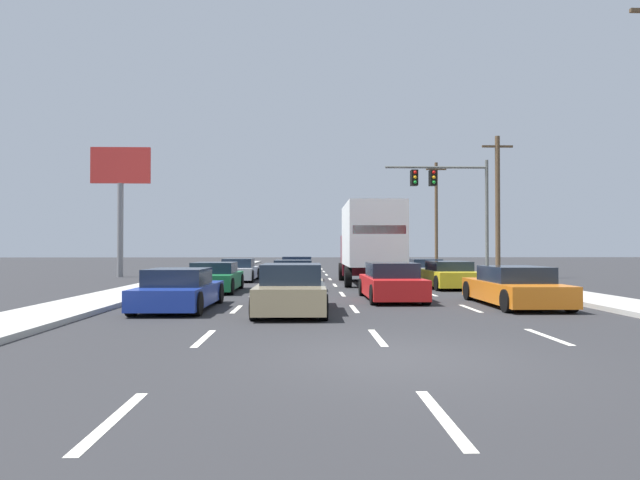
{
  "coord_description": "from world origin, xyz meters",
  "views": [
    {
      "loc": [
        -1.43,
        -8.67,
        1.76
      ],
      "look_at": [
        -0.87,
        11.22,
        2.06
      ],
      "focal_mm": 30.25,
      "sensor_mm": 36.0,
      "label": 1
    }
  ],
  "objects_px": {
    "box_truck": "(370,240)",
    "roadside_billboard": "(121,186)",
    "utility_pole_far": "(436,214)",
    "car_tan": "(292,290)",
    "car_red": "(391,283)",
    "car_gray": "(293,276)",
    "car_yellow": "(447,275)",
    "car_green": "(215,278)",
    "car_orange": "(514,287)",
    "car_white": "(424,270)",
    "car_blue": "(179,291)",
    "utility_pole_mid": "(498,205)",
    "traffic_signal_mast": "(446,190)",
    "car_navy": "(298,270)",
    "car_silver": "(239,271)"
  },
  "relations": [
    {
      "from": "car_green",
      "to": "car_navy",
      "type": "bearing_deg",
      "value": 66.36
    },
    {
      "from": "car_gray",
      "to": "roadside_billboard",
      "type": "relative_size",
      "value": 0.51
    },
    {
      "from": "car_silver",
      "to": "car_white",
      "type": "distance_m",
      "value": 10.26
    },
    {
      "from": "car_blue",
      "to": "car_white",
      "type": "height_order",
      "value": "car_blue"
    },
    {
      "from": "car_gray",
      "to": "car_yellow",
      "type": "relative_size",
      "value": 0.88
    },
    {
      "from": "car_orange",
      "to": "roadside_billboard",
      "type": "distance_m",
      "value": 24.93
    },
    {
      "from": "car_silver",
      "to": "car_green",
      "type": "bearing_deg",
      "value": -91.13
    },
    {
      "from": "car_green",
      "to": "car_gray",
      "type": "height_order",
      "value": "car_gray"
    },
    {
      "from": "utility_pole_mid",
      "to": "utility_pole_far",
      "type": "xyz_separation_m",
      "value": [
        0.41,
        16.31,
        0.53
      ]
    },
    {
      "from": "utility_pole_far",
      "to": "car_tan",
      "type": "bearing_deg",
      "value": -110.35
    },
    {
      "from": "car_red",
      "to": "car_silver",
      "type": "bearing_deg",
      "value": 121.11
    },
    {
      "from": "car_silver",
      "to": "car_yellow",
      "type": "distance_m",
      "value": 11.15
    },
    {
      "from": "car_green",
      "to": "utility_pole_far",
      "type": "xyz_separation_m",
      "value": [
        15.31,
        25.33,
        4.27
      ]
    },
    {
      "from": "box_truck",
      "to": "utility_pole_far",
      "type": "distance_m",
      "value": 22.96
    },
    {
      "from": "roadside_billboard",
      "to": "car_green",
      "type": "bearing_deg",
      "value": -55.78
    },
    {
      "from": "car_blue",
      "to": "utility_pole_mid",
      "type": "xyz_separation_m",
      "value": [
        14.85,
        15.36,
        3.75
      ]
    },
    {
      "from": "box_truck",
      "to": "car_white",
      "type": "height_order",
      "value": "box_truck"
    },
    {
      "from": "car_gray",
      "to": "traffic_signal_mast",
      "type": "xyz_separation_m",
      "value": [
        9.08,
        9.71,
        4.76
      ]
    },
    {
      "from": "traffic_signal_mast",
      "to": "car_gray",
      "type": "bearing_deg",
      "value": -133.05
    },
    {
      "from": "car_red",
      "to": "utility_pole_far",
      "type": "bearing_deg",
      "value": 73.34
    },
    {
      "from": "box_truck",
      "to": "roadside_billboard",
      "type": "relative_size",
      "value": 1.02
    },
    {
      "from": "car_yellow",
      "to": "traffic_signal_mast",
      "type": "bearing_deg",
      "value": 75.52
    },
    {
      "from": "car_gray",
      "to": "car_yellow",
      "type": "bearing_deg",
      "value": 8.34
    },
    {
      "from": "car_orange",
      "to": "utility_pole_mid",
      "type": "relative_size",
      "value": 0.57
    },
    {
      "from": "car_green",
      "to": "roadside_billboard",
      "type": "bearing_deg",
      "value": 124.22
    },
    {
      "from": "car_orange",
      "to": "traffic_signal_mast",
      "type": "height_order",
      "value": "traffic_signal_mast"
    },
    {
      "from": "car_white",
      "to": "utility_pole_mid",
      "type": "distance_m",
      "value": 5.98
    },
    {
      "from": "car_tan",
      "to": "roadside_billboard",
      "type": "bearing_deg",
      "value": 120.87
    },
    {
      "from": "car_tan",
      "to": "traffic_signal_mast",
      "type": "height_order",
      "value": "traffic_signal_mast"
    },
    {
      "from": "car_gray",
      "to": "traffic_signal_mast",
      "type": "height_order",
      "value": "traffic_signal_mast"
    },
    {
      "from": "car_white",
      "to": "car_tan",
      "type": "bearing_deg",
      "value": -115.13
    },
    {
      "from": "car_green",
      "to": "traffic_signal_mast",
      "type": "relative_size",
      "value": 0.6
    },
    {
      "from": "car_blue",
      "to": "box_truck",
      "type": "distance_m",
      "value": 12.61
    },
    {
      "from": "car_white",
      "to": "car_blue",
      "type": "bearing_deg",
      "value": -125.75
    },
    {
      "from": "car_tan",
      "to": "car_orange",
      "type": "distance_m",
      "value": 6.93
    },
    {
      "from": "car_blue",
      "to": "box_truck",
      "type": "relative_size",
      "value": 0.54
    },
    {
      "from": "car_white",
      "to": "car_yellow",
      "type": "xyz_separation_m",
      "value": [
        -0.35,
        -6.2,
        0.02
      ]
    },
    {
      "from": "car_tan",
      "to": "roadside_billboard",
      "type": "relative_size",
      "value": 0.59
    },
    {
      "from": "car_tan",
      "to": "utility_pole_mid",
      "type": "height_order",
      "value": "utility_pole_mid"
    },
    {
      "from": "utility_pole_mid",
      "to": "utility_pole_far",
      "type": "height_order",
      "value": "utility_pole_far"
    },
    {
      "from": "car_blue",
      "to": "car_red",
      "type": "xyz_separation_m",
      "value": [
        6.56,
        2.6,
        0.05
      ]
    },
    {
      "from": "car_green",
      "to": "car_red",
      "type": "relative_size",
      "value": 0.98
    },
    {
      "from": "car_green",
      "to": "car_navy",
      "type": "height_order",
      "value": "car_navy"
    },
    {
      "from": "car_yellow",
      "to": "car_silver",
      "type": "bearing_deg",
      "value": 152.16
    },
    {
      "from": "utility_pole_mid",
      "to": "car_gray",
      "type": "bearing_deg",
      "value": -144.89
    },
    {
      "from": "box_truck",
      "to": "utility_pole_far",
      "type": "bearing_deg",
      "value": 68.15
    },
    {
      "from": "car_gray",
      "to": "car_orange",
      "type": "distance_m",
      "value": 9.44
    },
    {
      "from": "car_blue",
      "to": "utility_pole_mid",
      "type": "relative_size",
      "value": 0.53
    },
    {
      "from": "car_navy",
      "to": "car_red",
      "type": "bearing_deg",
      "value": -73.36
    },
    {
      "from": "car_orange",
      "to": "car_green",
      "type": "bearing_deg",
      "value": 150.76
    }
  ]
}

